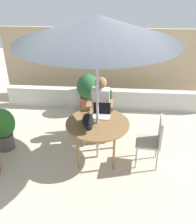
% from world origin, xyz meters
% --- Properties ---
extents(ground_plane, '(14.00, 14.00, 0.00)m').
position_xyz_m(ground_plane, '(0.00, 0.00, 0.00)').
color(ground_plane, beige).
extents(fence_back, '(5.14, 0.08, 1.76)m').
position_xyz_m(fence_back, '(0.00, 2.54, 0.88)').
color(fence_back, tan).
rests_on(fence_back, ground).
extents(planter_wall_low, '(4.63, 0.20, 0.48)m').
position_xyz_m(planter_wall_low, '(0.00, 1.88, 0.24)').
color(planter_wall_low, beige).
rests_on(planter_wall_low, ground).
extents(patio_table, '(1.06, 1.06, 0.71)m').
position_xyz_m(patio_table, '(0.00, 0.00, 0.66)').
color(patio_table, olive).
rests_on(patio_table, ground).
extents(patio_umbrella, '(2.35, 2.35, 2.41)m').
position_xyz_m(patio_umbrella, '(0.00, 0.00, 2.23)').
color(patio_umbrella, '#B7B7BC').
rests_on(patio_umbrella, ground).
extents(chair_occupied, '(0.40, 0.40, 0.89)m').
position_xyz_m(chair_occupied, '(0.00, 0.84, 0.52)').
color(chair_occupied, '#194C2D').
rests_on(chair_occupied, ground).
extents(chair_empty, '(0.44, 0.44, 0.89)m').
position_xyz_m(chair_empty, '(0.93, -0.10, 0.52)').
color(chair_empty, '#B2A899').
rests_on(chair_empty, ground).
extents(person_seated, '(0.48, 0.48, 1.23)m').
position_xyz_m(person_seated, '(0.00, 0.68, 0.69)').
color(person_seated, white).
rests_on(person_seated, ground).
extents(laptop, '(0.31, 0.26, 0.21)m').
position_xyz_m(laptop, '(0.05, 0.26, 0.77)').
color(laptop, silver).
rests_on(laptop, patio_table).
extents(cat, '(0.26, 0.65, 0.17)m').
position_xyz_m(cat, '(-0.14, -0.11, 0.79)').
color(cat, black).
rests_on(cat, patio_table).
extents(potted_plant_by_chair, '(0.52, 0.52, 0.91)m').
position_xyz_m(potted_plant_by_chair, '(-0.36, 1.71, 0.51)').
color(potted_plant_by_chair, '#9E5138').
rests_on(potted_plant_by_chair, ground).
extents(potted_plant_corner, '(0.46, 0.46, 0.81)m').
position_xyz_m(potted_plant_corner, '(-1.73, 0.13, 0.46)').
color(potted_plant_corner, '#595654').
rests_on(potted_plant_corner, ground).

